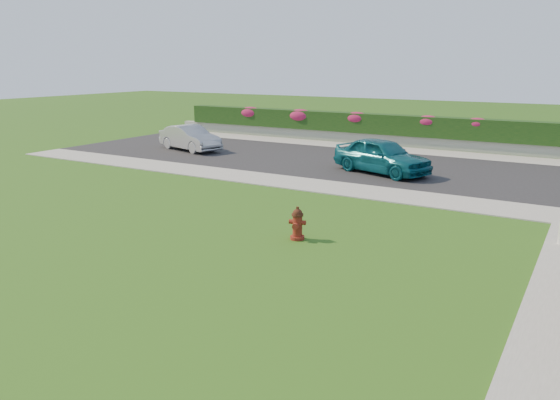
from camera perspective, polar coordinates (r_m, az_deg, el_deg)
The scene contains 14 objects.
ground at distance 12.12m, azimuth -6.85°, elevation -7.69°, with size 120.00×120.00×0.00m, color black.
street_far at distance 26.19m, azimuth 3.05°, elevation 4.28°, with size 26.00×8.00×0.04m, color black.
sidewalk_far at distance 22.51m, azimuth -5.15°, elevation 2.62°, with size 24.00×2.00×0.04m, color gray.
sidewalk_beyond at distance 29.33m, azimuth 14.62°, elevation 4.90°, with size 34.00×2.00×0.04m, color gray.
retaining_wall at distance 30.72m, azimuth 15.44°, elevation 5.78°, with size 34.00×0.40×0.60m, color gray.
hedge at distance 30.71m, azimuth 15.60°, elevation 7.37°, with size 32.00×0.90×1.10m, color black.
fire_hydrant at distance 14.21m, azimuth 1.82°, elevation -2.52°, with size 0.46×0.43×0.88m.
sedan_teal at distance 22.99m, azimuth 10.59°, elevation 4.57°, with size 1.72×4.28×1.46m, color #0C4E5B.
sedan_silver at distance 29.08m, azimuth -9.39°, elevation 6.42°, with size 1.36×3.91×1.29m, color #9C9FA3.
flower_clump_a at distance 35.44m, azimuth -3.08°, elevation 9.11°, with size 1.48×0.95×0.74m, color #A51C51.
flower_clump_b at distance 33.57m, azimuth 2.16°, elevation 8.81°, with size 1.57×1.01×0.79m, color #A51C51.
flower_clump_c at distance 31.98m, azimuth 8.03°, elevation 8.48°, with size 1.39×0.90×0.70m, color #A51C51.
flower_clump_d at distance 30.64m, azimuth 15.20°, elevation 7.93°, with size 1.29×0.83×0.64m, color #A51C51.
flower_clump_e at distance 30.07m, azimuth 19.91°, elevation 7.52°, with size 1.18×0.76×0.59m, color #A51C51.
Camera 1 is at (6.92, -8.89, 4.48)m, focal length 35.00 mm.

